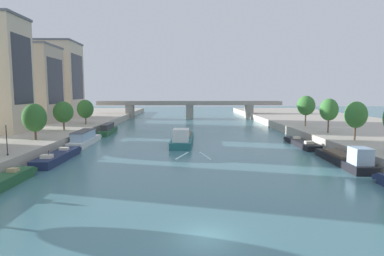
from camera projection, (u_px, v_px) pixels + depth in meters
The scene contains 21 objects.
ground_plane at pixel (205, 238), 22.17m from camera, with size 400.00×400.00×0.00m, color teal.
quay_left at pixel (21, 130), 75.97m from camera, with size 36.00×170.00×1.94m, color #B7AD9E.
quay_right at pixel (359, 129), 77.43m from camera, with size 36.00×170.00×1.94m, color #B7AD9E.
barge_midriver at pixel (183, 138), 62.60m from camera, with size 4.65×18.67×3.42m.
wake_behind_barge at pixel (194, 156), 50.54m from camera, with size 5.59×6.03×0.03m.
moored_boat_left_gap_after at pixel (4, 181), 33.94m from camera, with size 2.25×10.64×2.26m.
moored_boat_left_downstream at pixel (58, 157), 46.86m from camera, with size 2.78×13.02×2.24m.
moored_boat_left_upstream at pixel (84, 139), 61.24m from camera, with size 3.00×14.20×2.71m.
moored_boat_left_second at pixel (108, 130), 76.68m from camera, with size 2.20×12.80×2.50m.
moored_boat_right_downstream at pixel (346, 159), 43.93m from camera, with size 3.38×14.23×3.12m.
moored_boat_right_second at pixel (301, 143), 59.79m from camera, with size 2.75×13.10×2.06m.
tree_left_nearest at pixel (34, 118), 53.66m from camera, with size 3.89×3.89×6.13m.
tree_left_midway at pixel (63, 112), 67.78m from camera, with size 4.12×4.12×6.05m.
tree_left_distant at pixel (85, 109), 80.01m from camera, with size 3.99×3.99×6.08m.
tree_right_past_mid at pixel (356, 115), 53.35m from camera, with size 3.59×3.59×6.47m.
tree_right_second at pixel (329, 110), 63.15m from camera, with size 3.52×3.52×6.74m.
tree_right_far at pixel (306, 106), 75.22m from camera, with size 4.16×4.16×7.14m.
lamppost_left_bank at pixel (7, 138), 40.75m from camera, with size 0.28×0.28×4.14m.
building_left_middle at pixel (34, 84), 84.12m from camera, with size 11.63×12.76×20.13m.
building_left_tall at pixel (59, 80), 100.30m from camera, with size 12.17×13.11×23.42m.
bridge_far at pixel (190, 107), 121.15m from camera, with size 68.85×4.40×6.51m.
Camera 1 is at (-1.31, -21.16, 10.00)m, focal length 30.14 mm.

